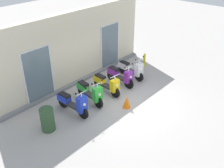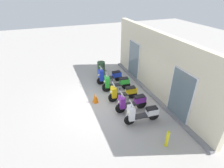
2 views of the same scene
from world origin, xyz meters
TOP-DOWN VIEW (x-y plane):
  - ground_plane at (0.00, 0.00)m, footprint 40.00×40.00m
  - storefront_facade at (0.00, 2.81)m, footprint 8.58×0.50m
  - scooter_blue at (-1.93, 0.92)m, footprint 0.57×1.63m
  - scooter_green at (-0.96, 0.97)m, footprint 0.59×1.64m
  - scooter_yellow at (0.05, 0.96)m, footprint 0.60×1.57m
  - scooter_purple at (1.00, 0.97)m, footprint 0.59×1.59m
  - scooter_white at (1.89, 1.02)m, footprint 0.60×1.61m
  - curb_bollard at (3.38, 1.26)m, footprint 0.12×0.12m
  - traffic_cone at (-0.27, -0.42)m, footprint 0.32×0.32m
  - trash_bin at (-3.20, 0.83)m, footprint 0.49×0.49m

SIDE VIEW (x-z plane):
  - ground_plane at x=0.00m, z-range 0.00..0.00m
  - traffic_cone at x=-0.27m, z-range 0.00..0.52m
  - curb_bollard at x=3.38m, z-range 0.00..0.70m
  - trash_bin at x=-3.20m, z-range 0.00..0.89m
  - scooter_yellow at x=0.05m, z-range -0.12..1.03m
  - scooter_blue at x=-1.93m, z-range -0.14..1.09m
  - scooter_white at x=1.89m, z-range -0.14..1.09m
  - scooter_purple at x=1.00m, z-range -0.10..1.07m
  - scooter_green at x=-0.96m, z-range -0.11..1.09m
  - storefront_facade at x=0.00m, z-range -0.06..3.28m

